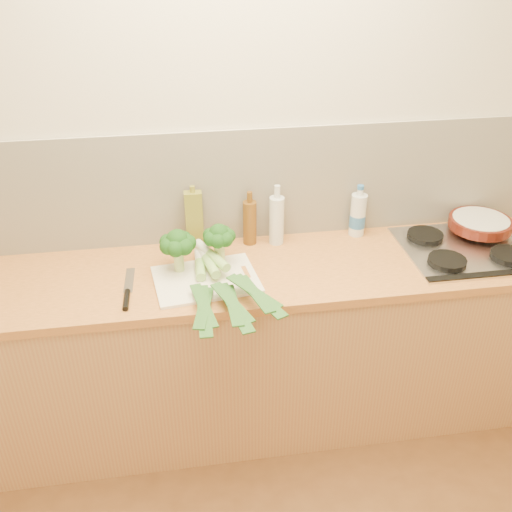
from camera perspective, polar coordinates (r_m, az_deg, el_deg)
The scene contains 15 objects.
room_shell at distance 2.66m, azimuth -1.53°, elevation 7.01°, with size 3.50×3.50×3.50m.
counter at distance 2.80m, azimuth -0.53°, elevation -9.02°, with size 3.20×0.62×0.90m.
gas_hob at distance 2.84m, azimuth 20.27°, elevation 0.76°, with size 0.58×0.50×0.04m.
chopping_board at distance 2.45m, azimuth -5.03°, elevation -2.36°, with size 0.43×0.32×0.01m, color white.
broccoli_left at distance 2.45m, azimuth -7.86°, elevation 1.24°, with size 0.16×0.16×0.20m.
broccoli_right at distance 2.48m, azimuth -3.73°, elevation 1.89°, with size 0.14×0.14×0.19m.
leek_front at distance 2.40m, azimuth -5.49°, elevation -2.40°, with size 0.10×0.64×0.04m.
leek_mid at distance 2.39m, azimuth -4.02°, elevation -1.89°, with size 0.19×0.68×0.04m.
leek_back at distance 2.40m, azimuth -2.91°, elevation -1.25°, with size 0.31×0.63×0.04m.
chefs_knife at distance 2.40m, azimuth -12.76°, elevation -3.81°, with size 0.04×0.32×0.02m.
skillet at distance 2.98m, azimuth 21.56°, elevation 3.08°, with size 0.42×0.30×0.05m.
oil_tin at distance 2.66m, azimuth -6.20°, elevation 3.68°, with size 0.08×0.05×0.31m.
glass_bottle at distance 2.68m, azimuth 2.07°, elevation 3.68°, with size 0.07×0.07×0.30m.
amber_bottle at distance 2.68m, azimuth -0.63°, elevation 3.44°, with size 0.06×0.06×0.26m.
water_bottle at distance 2.81m, azimuth 10.14°, elevation 3.97°, with size 0.08×0.08×0.24m.
Camera 1 is at (-0.31, -0.93, 2.25)m, focal length 40.00 mm.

